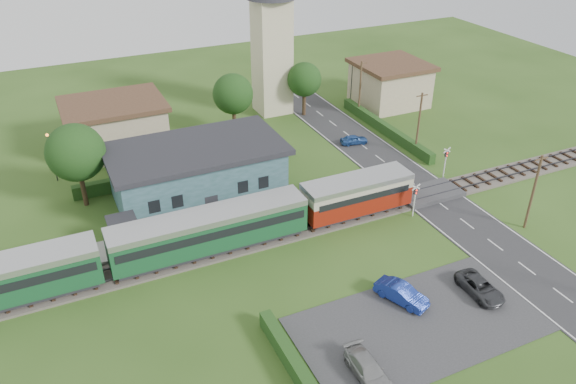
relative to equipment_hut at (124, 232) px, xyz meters
name	(u,v)px	position (x,y,z in m)	size (l,w,h in m)	color
ground	(349,231)	(18.00, -5.20, -1.75)	(120.00, 120.00, 0.00)	#2D4C19
railway_track	(337,218)	(18.00, -3.20, -1.64)	(76.00, 3.20, 0.49)	#4C443D
road	(442,205)	(28.00, -5.20, -1.72)	(6.00, 70.00, 0.05)	#28282B
car_park	(418,324)	(16.50, -17.20, -1.71)	(17.00, 9.00, 0.08)	#333335
crossing_deck	(429,193)	(28.00, -3.20, -1.52)	(6.20, 3.40, 0.45)	#333335
platform	(219,225)	(8.00, 0.00, -1.52)	(30.00, 3.00, 0.45)	gray
equipment_hut	(124,232)	(0.00, 0.00, 0.00)	(2.30, 2.30, 2.55)	beige
station_building	(197,172)	(8.00, 5.79, 0.95)	(16.00, 9.00, 5.30)	#2C5253
train	(171,240)	(3.09, -3.20, 0.43)	(43.20, 2.90, 3.40)	#232328
church_tower	(272,31)	(23.00, 22.80, 8.48)	(6.00, 6.00, 17.60)	beige
house_west	(116,125)	(3.00, 19.80, 1.04)	(10.80, 8.80, 5.50)	tan
house_east	(390,83)	(38.00, 18.80, 1.05)	(8.80, 8.80, 5.50)	tan
hedge_carpark	(293,363)	(7.00, -17.20, -1.15)	(0.80, 9.00, 1.20)	#193814
hedge_roadside	(385,128)	(32.20, 10.80, -1.15)	(0.80, 18.00, 1.20)	#193814
hedge_station	(186,170)	(8.00, 10.30, -1.10)	(22.00, 0.80, 1.30)	#193814
tree_a	(76,153)	(-2.00, 8.80, 3.63)	(5.20, 5.20, 8.00)	#332316
tree_b	(233,94)	(16.00, 17.80, 3.27)	(4.60, 4.60, 7.34)	#332316
tree_c	(304,80)	(26.00, 19.80, 2.91)	(4.20, 4.20, 6.78)	#332316
utility_pole_b	(533,191)	(32.20, -11.20, 1.88)	(1.40, 0.22, 7.00)	#473321
utility_pole_c	(419,123)	(32.20, 4.80, 1.88)	(1.40, 0.22, 7.00)	#473321
utility_pole_d	(360,88)	(32.20, 16.80, 1.88)	(1.40, 0.22, 7.00)	#473321
crossing_signal_near	(415,196)	(24.40, -5.61, 0.39)	(0.84, 0.28, 3.28)	silver
crossing_signal_far	(446,158)	(31.60, -0.81, 0.39)	(0.84, 0.28, 3.28)	silver
streetlamp_west	(51,153)	(-4.00, 14.80, 1.29)	(0.30, 0.30, 5.15)	#3F3F47
streetlamp_east	(352,78)	(34.00, 21.80, 1.29)	(0.30, 0.30, 5.15)	#3F3F47
car_on_road	(354,140)	(27.33, 9.70, -1.17)	(1.24, 3.08, 1.05)	#264E95
car_park_blue	(401,293)	(16.81, -14.70, -1.01)	(1.40, 4.01, 1.32)	navy
car_park_silver	(368,370)	(10.91, -19.70, -1.07)	(1.67, 4.11, 1.19)	gray
car_park_dark	(480,287)	(22.50, -16.46, -1.10)	(1.89, 4.09, 1.14)	#353639
pedestrian_near	(287,199)	(14.50, -0.08, -0.48)	(0.60, 0.39, 1.64)	gray
pedestrian_far	(168,226)	(3.61, 0.03, -0.42)	(0.85, 0.67, 1.76)	gray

